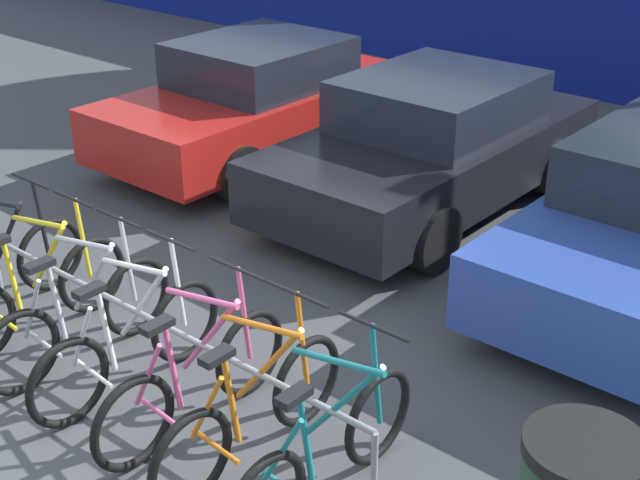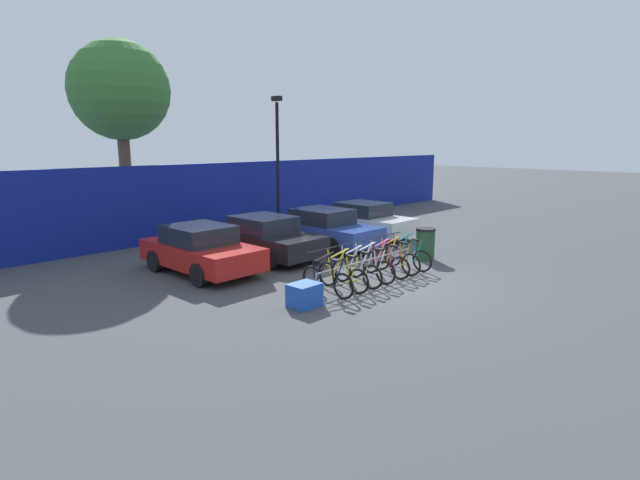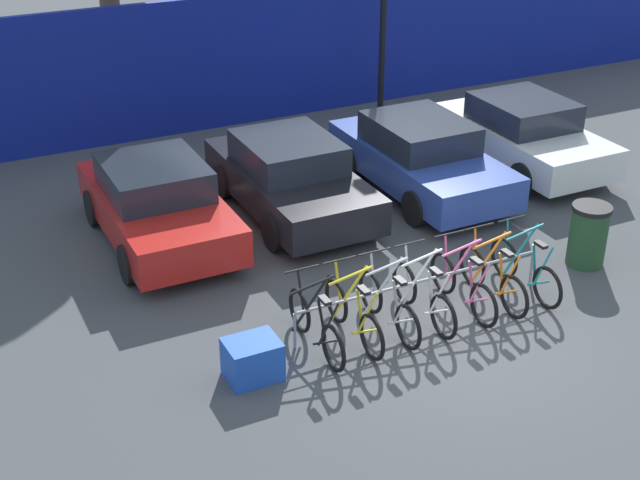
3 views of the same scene
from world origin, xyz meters
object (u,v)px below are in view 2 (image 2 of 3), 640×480
Objects in this scene: bicycle_white at (370,268)px; bike_rack at (367,262)px; bicycle_silver at (357,272)px; bicycle_yellow at (343,276)px; car_red at (201,250)px; bicycle_black at (327,280)px; car_black at (265,238)px; cargo_crate at (304,295)px; bicycle_pink at (385,263)px; bicycle_teal at (407,257)px; car_white at (364,220)px; car_blue at (324,228)px; bicycle_orange at (396,260)px; trash_bin at (425,244)px; tree_behind_hoarding at (120,92)px; lamp_post at (278,156)px.

bike_rack is at bearing 70.57° from bicycle_white.
bicycle_yellow is at bearing 178.31° from bicycle_silver.
bicycle_black is at bearing -77.05° from car_red.
car_black reaches higher than cargo_crate.
bicycle_black is at bearing 178.84° from bicycle_pink.
car_white is at bearing 49.60° from bicycle_teal.
bicycle_silver is at bearing -126.98° from car_blue.
bicycle_teal is at bearing 2.76° from cargo_crate.
bicycle_black is 0.43× the size of car_white.
bicycle_orange is 0.42× the size of car_black.
bicycle_black is at bearing -175.21° from bike_rack.
bicycle_silver reaches higher than trash_bin.
car_blue reaches higher than trash_bin.
cargo_crate is 12.27m from tree_behind_hoarding.
car_blue is at bearing 58.28° from bike_rack.
bike_rack is 0.98× the size of car_blue.
bicycle_yellow is 4.26m from car_black.
bicycle_yellow is at bearing -102.68° from car_black.
tree_behind_hoarding reaches higher than car_white.
trash_bin is at bearing -94.30° from lamp_post.
car_black is at bearing -136.59° from lamp_post.
car_white is (4.85, 3.92, 0.20)m from bike_rack.
bike_rack is 2.39× the size of bicycle_black.
cargo_crate is (-3.44, -0.22, -0.10)m from bicycle_pink.
car_blue is 4.06× the size of trash_bin.
bicycle_yellow is at bearing -87.78° from tree_behind_hoarding.
car_white is at bearing 32.35° from bicycle_black.
car_red reaches higher than cargo_crate.
bike_rack is at bearing 11.73° from bicycle_silver.
bicycle_orange is 12.29m from tree_behind_hoarding.
bicycle_yellow is 1.83m from bicycle_pink.
car_red is 8.36m from tree_behind_hoarding.
bicycle_black is 4.22m from car_red.
car_red is 5.63× the size of cargo_crate.
bike_rack is at bearing 170.76° from bicycle_orange.
bicycle_silver is 3.85m from trash_bin.
bicycle_teal is at bearing -104.21° from lamp_post.
car_black is 1.03× the size of car_white.
bicycle_white is (-0.05, -0.15, -0.11)m from bike_rack.
bicycle_orange reaches higher than cargo_crate.
bicycle_orange is at bearing -7.24° from bike_rack.
car_red is (-2.72, 3.96, 0.20)m from bike_rack.
car_blue is at bearing 44.50° from bicycle_black.
car_blue is 2.51m from car_white.
bicycle_white is 0.30× the size of lamp_post.
bicycle_black is 1.00× the size of bicycle_white.
bike_rack is 1.21m from bicycle_yellow.
bicycle_white reaches higher than trash_bin.
bicycle_white is 6.37m from car_white.
bike_rack is 4.80m from car_red.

